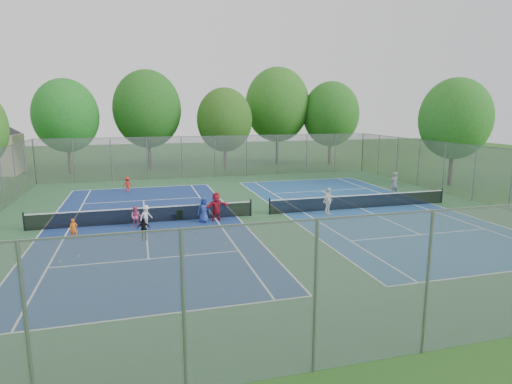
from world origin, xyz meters
TOP-DOWN VIEW (x-y plane):
  - ground at (0.00, 0.00)m, footprint 120.00×120.00m
  - court_pad at (0.00, 0.00)m, footprint 32.00×32.00m
  - court_left at (-7.00, 0.00)m, footprint 10.97×23.77m
  - court_right at (7.00, 0.00)m, footprint 10.97×23.77m
  - net_left at (-7.00, 0.00)m, footprint 12.87×0.10m
  - net_right at (7.00, 0.00)m, footprint 12.87×0.10m
  - fence_north at (0.00, 16.00)m, footprint 32.00×0.10m
  - fence_south at (0.00, -16.00)m, footprint 32.00×0.10m
  - fence_east at (16.00, 0.00)m, footprint 0.10×32.00m
  - tree_nw at (-14.00, 22.00)m, footprint 6.40×6.40m
  - tree_nl at (-6.00, 23.00)m, footprint 7.20×7.20m
  - tree_nc at (2.00, 21.00)m, footprint 6.00×6.00m
  - tree_nr at (9.00, 24.00)m, footprint 7.60×7.60m
  - tree_ne at (15.00, 22.00)m, footprint 6.60×6.60m
  - tree_side_e at (19.00, 6.00)m, footprint 6.00×6.00m
  - ball_crate at (-5.32, 0.62)m, footprint 0.41×0.41m
  - ball_hopper at (-4.98, 0.43)m, footprint 0.38×0.38m
  - student_a at (-10.58, -2.25)m, footprint 0.42×0.31m
  - student_b at (-7.50, -0.84)m, footprint 0.71×0.62m
  - student_c at (-6.95, -0.75)m, footprint 0.91×0.81m
  - student_d at (-7.13, -3.42)m, footprint 0.70×0.33m
  - student_e at (-3.67, -0.78)m, footprint 0.77×0.54m
  - student_f at (-2.88, -0.60)m, footprint 1.67×0.92m
  - child_far_baseline at (-8.13, 10.18)m, footprint 0.85×0.55m
  - instructor at (11.66, 3.28)m, footprint 0.70×0.49m
  - teen_court_b at (4.15, -0.98)m, footprint 1.07×0.91m
  - tennis_ball_0 at (-3.51, -1.83)m, footprint 0.07×0.07m
  - tennis_ball_1 at (-5.24, -6.13)m, footprint 0.07×0.07m
  - tennis_ball_2 at (-10.02, -5.24)m, footprint 0.07×0.07m
  - tennis_ball_3 at (-8.72, -6.39)m, footprint 0.07×0.07m
  - tennis_ball_4 at (-10.45, -6.56)m, footprint 0.07×0.07m
  - tennis_ball_5 at (-10.72, -5.72)m, footprint 0.07×0.07m
  - tennis_ball_6 at (-11.18, -2.18)m, footprint 0.07×0.07m
  - tennis_ball_7 at (-3.06, -6.13)m, footprint 0.07×0.07m
  - tennis_ball_8 at (-3.27, -5.23)m, footprint 0.07×0.07m
  - tennis_ball_9 at (-5.43, -1.86)m, footprint 0.07×0.07m
  - tennis_ball_10 at (-4.57, -4.06)m, footprint 0.07×0.07m
  - tennis_ball_11 at (-7.79, -3.24)m, footprint 0.07×0.07m

SIDE VIEW (x-z plane):
  - ground at x=0.00m, z-range 0.00..0.00m
  - court_pad at x=0.00m, z-range 0.00..0.01m
  - court_left at x=-7.00m, z-range 0.01..0.02m
  - court_right at x=7.00m, z-range 0.01..0.02m
  - tennis_ball_0 at x=-3.51m, z-range 0.00..0.07m
  - tennis_ball_1 at x=-5.24m, z-range 0.00..0.07m
  - tennis_ball_2 at x=-10.02m, z-range 0.00..0.07m
  - tennis_ball_3 at x=-8.72m, z-range 0.00..0.07m
  - tennis_ball_4 at x=-10.45m, z-range 0.00..0.07m
  - tennis_ball_5 at x=-10.72m, z-range 0.00..0.07m
  - tennis_ball_6 at x=-11.18m, z-range 0.00..0.07m
  - tennis_ball_7 at x=-3.06m, z-range 0.00..0.07m
  - tennis_ball_8 at x=-3.27m, z-range 0.00..0.07m
  - tennis_ball_9 at x=-5.43m, z-range 0.00..0.07m
  - tennis_ball_10 at x=-4.57m, z-range 0.00..0.07m
  - tennis_ball_11 at x=-7.79m, z-range 0.00..0.07m
  - ball_crate at x=-5.32m, z-range 0.00..0.27m
  - ball_hopper at x=-4.98m, z-range 0.00..0.58m
  - net_left at x=-7.00m, z-range 0.00..0.91m
  - net_right at x=7.00m, z-range 0.00..0.91m
  - student_a at x=-10.58m, z-range 0.00..1.06m
  - student_d at x=-7.13m, z-range 0.00..1.16m
  - student_c at x=-6.95m, z-range 0.00..1.23m
  - child_far_baseline at x=-8.13m, z-range 0.00..1.24m
  - student_b at x=-7.50m, z-range 0.00..1.24m
  - student_e at x=-3.67m, z-range 0.00..1.51m
  - teen_court_b at x=4.15m, z-range 0.00..1.72m
  - student_f at x=-2.88m, z-range 0.00..1.72m
  - instructor at x=11.66m, z-range 0.00..1.83m
  - fence_north at x=0.00m, z-range 0.00..4.00m
  - fence_south at x=0.00m, z-range 0.00..4.00m
  - fence_east at x=16.00m, z-range 0.00..4.00m
  - tree_nc at x=2.00m, z-range 0.97..9.82m
  - tree_side_e at x=19.00m, z-range 1.14..10.34m
  - tree_nw at x=-14.00m, z-range 1.10..10.68m
  - tree_ne at x=15.00m, z-range 1.08..10.85m
  - tree_nl at x=-6.00m, z-range 1.20..11.89m
  - tree_nr at x=9.00m, z-range 1.33..12.75m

